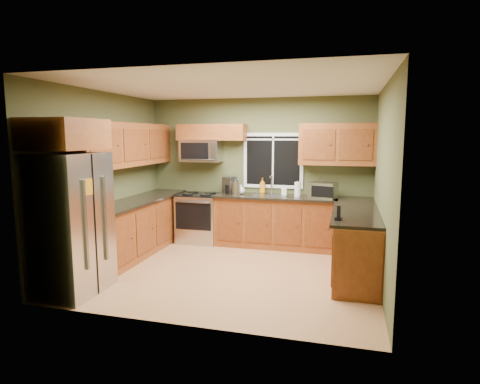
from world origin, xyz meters
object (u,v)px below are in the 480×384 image
at_px(range, 199,217).
at_px(paper_towel_roll, 298,189).
at_px(refrigerator, 70,224).
at_px(soap_bottle_b, 284,190).
at_px(microwave, 201,151).
at_px(soap_bottle_a, 262,186).
at_px(kettle, 236,187).
at_px(soap_bottle_c, 241,189).
at_px(cordless_phone, 339,216).
at_px(coffee_maker, 229,186).
at_px(toaster_oven, 323,190).

relative_size(range, paper_towel_roll, 3.30).
xyz_separation_m(refrigerator, soap_bottle_b, (2.28, 2.90, 0.13)).
distance_m(microwave, soap_bottle_a, 1.34).
xyz_separation_m(kettle, soap_bottle_c, (0.07, 0.12, -0.05)).
bearing_deg(cordless_phone, refrigerator, -164.32).
height_order(refrigerator, soap_bottle_b, refrigerator).
distance_m(refrigerator, kettle, 3.08).
xyz_separation_m(refrigerator, cordless_phone, (3.29, 0.92, 0.10)).
xyz_separation_m(coffee_maker, cordless_phone, (2.04, -1.95, -0.09)).
xyz_separation_m(toaster_oven, soap_bottle_c, (-1.49, 0.16, -0.05)).
distance_m(toaster_oven, soap_bottle_a, 1.17).
bearing_deg(soap_bottle_c, coffee_maker, 172.64).
bearing_deg(refrigerator, paper_towel_roll, 47.82).
distance_m(refrigerator, cordless_phone, 3.42).
relative_size(refrigerator, microwave, 2.37).
xyz_separation_m(toaster_oven, coffee_maker, (-1.73, 0.19, 0.01)).
height_order(range, cordless_phone, cordless_phone).
height_order(soap_bottle_a, cordless_phone, soap_bottle_a).
distance_m(soap_bottle_a, cordless_phone, 2.52).
bearing_deg(soap_bottle_c, soap_bottle_b, 4.40).
bearing_deg(microwave, toaster_oven, -5.56).
height_order(microwave, soap_bottle_b, microwave).
xyz_separation_m(microwave, paper_towel_roll, (1.85, -0.11, -0.66)).
distance_m(microwave, paper_towel_roll, 1.96).
bearing_deg(microwave, kettle, -13.92).
bearing_deg(coffee_maker, refrigerator, -113.57).
xyz_separation_m(range, cordless_phone, (2.60, -1.85, 0.53)).
bearing_deg(toaster_oven, paper_towel_roll, 165.42).
bearing_deg(soap_bottle_c, paper_towel_roll, -2.37).
bearing_deg(range, paper_towel_roll, 0.90).
height_order(toaster_oven, cordless_phone, toaster_oven).
distance_m(coffee_maker, kettle, 0.22).
height_order(coffee_maker, paper_towel_roll, coffee_maker).
distance_m(paper_towel_roll, cordless_phone, 2.02).
bearing_deg(paper_towel_roll, toaster_oven, -14.58).
bearing_deg(soap_bottle_b, coffee_maker, -178.31).
bearing_deg(soap_bottle_b, refrigerator, -128.11).
xyz_separation_m(coffee_maker, soap_bottle_c, (0.24, -0.03, -0.06)).
distance_m(soap_bottle_b, cordless_phone, 2.22).
bearing_deg(soap_bottle_a, refrigerator, -121.79).
bearing_deg(soap_bottle_a, coffee_maker, -168.11).
relative_size(soap_bottle_b, cordless_phone, 0.96).
xyz_separation_m(soap_bottle_b, soap_bottle_c, (-0.79, -0.06, -0.00)).
distance_m(refrigerator, coffee_maker, 3.14).
bearing_deg(soap_bottle_b, paper_towel_roll, -21.85).
bearing_deg(kettle, paper_towel_roll, 3.81).
height_order(toaster_oven, kettle, kettle).
xyz_separation_m(refrigerator, kettle, (1.42, 2.72, 0.18)).
height_order(paper_towel_roll, soap_bottle_c, paper_towel_roll).
xyz_separation_m(microwave, toaster_oven, (2.29, -0.22, -0.65)).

